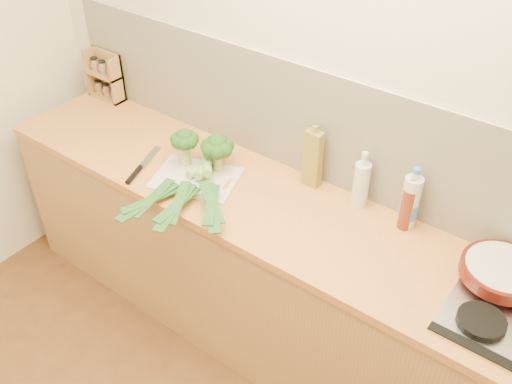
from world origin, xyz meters
TOP-DOWN VIEW (x-y plane):
  - room_shell at (0.00, 1.49)m, footprint 3.50×3.50m
  - counter at (0.00, 1.20)m, footprint 3.20×0.62m
  - chopping_board at (-0.50, 1.13)m, footprint 0.46×0.39m
  - broccoli_left at (-0.61, 1.19)m, footprint 0.14×0.14m
  - broccoli_right at (-0.46, 1.24)m, footprint 0.16×0.16m
  - leek_front at (-0.52, 1.11)m, footprint 0.11×0.71m
  - leek_mid at (-0.45, 1.08)m, footprint 0.24×0.61m
  - leek_back at (-0.41, 1.12)m, footprint 0.50×0.50m
  - chefs_knife at (-0.76, 1.01)m, footprint 0.14×0.33m
  - skillet at (0.86, 1.32)m, footprint 0.44×0.31m
  - spice_rack at (-1.45, 1.44)m, footprint 0.23×0.09m
  - oil_tin at (-0.05, 1.43)m, footprint 0.08×0.05m
  - glass_bottle at (0.20, 1.43)m, footprint 0.07×0.07m
  - amber_bottle at (0.43, 1.41)m, footprint 0.06×0.06m
  - water_bottle at (0.43, 1.42)m, footprint 0.08×0.08m

SIDE VIEW (x-z plane):
  - counter at x=0.00m, z-range 0.00..0.90m
  - chopping_board at x=-0.50m, z-range 0.90..0.91m
  - chefs_knife at x=-0.76m, z-range 0.90..0.92m
  - leek_front at x=-0.52m, z-range 0.91..0.96m
  - leek_mid at x=-0.45m, z-range 0.93..0.97m
  - skillet at x=0.86m, z-range 0.94..0.99m
  - leek_back at x=-0.41m, z-range 0.95..0.99m
  - amber_bottle at x=0.43m, z-range 0.88..1.13m
  - glass_bottle at x=0.20m, z-range 0.88..1.15m
  - water_bottle at x=0.43m, z-range 0.88..1.15m
  - spice_rack at x=-1.45m, z-range 0.88..1.16m
  - broccoli_right at x=-0.46m, z-range 0.94..1.14m
  - oil_tin at x=-0.05m, z-range 0.89..1.20m
  - broccoli_left at x=-0.61m, z-range 0.95..1.14m
  - room_shell at x=0.00m, z-range -0.58..2.92m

